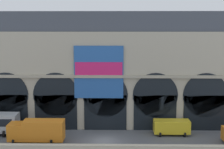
% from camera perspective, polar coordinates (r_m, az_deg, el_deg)
% --- Properties ---
extents(ground_plane, '(200.00, 200.00, 0.00)m').
position_cam_1_polar(ground_plane, '(45.04, -1.43, -11.85)').
color(ground_plane, '#54565B').
extents(station_building, '(46.80, 5.66, 17.96)m').
position_cam_1_polar(station_building, '(50.28, -1.08, 0.63)').
color(station_building, '#B2A891').
rests_on(station_building, ground).
extents(box_truck_midwest, '(7.50, 2.91, 3.12)m').
position_cam_1_polar(box_truck_midwest, '(45.21, -13.22, -9.72)').
color(box_truck_midwest, orange).
rests_on(box_truck_midwest, ground).
extents(van_mideast, '(5.20, 2.48, 2.20)m').
position_cam_1_polar(van_mideast, '(47.95, 10.61, -9.13)').
color(van_mideast, gold).
rests_on(van_mideast, ground).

